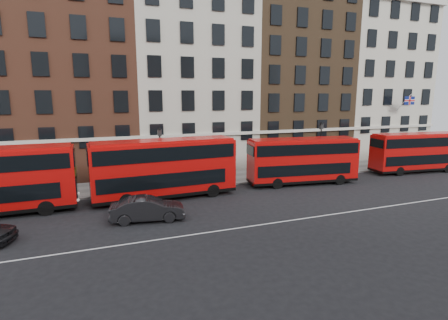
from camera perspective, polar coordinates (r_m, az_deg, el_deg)
name	(u,v)px	position (r m, az deg, el deg)	size (l,w,h in m)	color
ground	(260,213)	(24.99, 5.87, -8.66)	(120.00, 120.00, 0.00)	black
pavement	(212,179)	(34.28, -2.00, -3.12)	(80.00, 5.00, 0.15)	slate
kerb	(221,185)	(31.99, -0.55, -4.12)	(80.00, 0.30, 0.16)	gray
road_centre_line	(274,223)	(23.33, 8.10, -10.13)	(70.00, 0.12, 0.01)	white
building_terrace	(187,76)	(40.32, -5.99, 13.45)	(64.00, 11.95, 22.00)	#B2AA9A
bus_b	(164,167)	(28.12, -9.75, -1.16)	(11.44, 3.23, 4.76)	#B10A09
bus_c	(302,160)	(33.05, 12.69, 0.04)	(10.42, 3.78, 4.28)	#B10A09
bus_d	(416,151)	(42.47, 28.87, 1.23)	(10.21, 3.51, 4.21)	#B10A09
car_front	(148,209)	(23.83, -12.37, -7.80)	(1.69, 4.84, 1.59)	#232326
lamp_post_left	(160,155)	(30.92, -10.36, 0.88)	(0.44, 0.44, 5.33)	black
lamp_post_right	(320,145)	(37.61, 15.47, 2.39)	(0.44, 0.44, 5.33)	black
traffic_light	(408,146)	(44.61, 27.81, 1.96)	(0.25, 0.45, 3.27)	black
iron_railings	(205,169)	(36.19, -3.13, -1.46)	(6.60, 0.06, 1.00)	black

